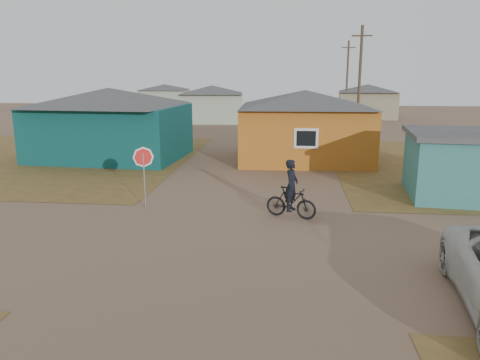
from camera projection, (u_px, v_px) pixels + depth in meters
name	position (u px, v px, depth m)	size (l,w,h in m)	color
ground	(227.00, 249.00, 13.12)	(120.00, 120.00, 0.00)	brown
grass_nw	(18.00, 158.00, 27.14)	(20.00, 18.00, 0.00)	brown
house_teal	(110.00, 122.00, 26.61)	(8.93, 7.08, 4.00)	#0A3939
house_yellow	(305.00, 125.00, 25.99)	(7.72, 6.76, 3.90)	#B1631B
house_pale_west	(212.00, 103.00, 46.27)	(7.04, 6.15, 3.60)	#98A68E
house_beige_east	(367.00, 101.00, 50.46)	(6.95, 6.05, 3.60)	gray
house_pale_north	(165.00, 98.00, 58.73)	(6.28, 5.81, 3.40)	#98A68E
utility_pole_near	(359.00, 83.00, 32.85)	(1.40, 0.20, 8.00)	#47392A
utility_pole_far	(347.00, 79.00, 48.26)	(1.40, 0.20, 8.00)	#47392A
stop_sign	(144.00, 163.00, 16.69)	(0.74, 0.06, 2.26)	gray
cyclist	(291.00, 197.00, 15.80)	(1.84, 1.05, 2.01)	black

